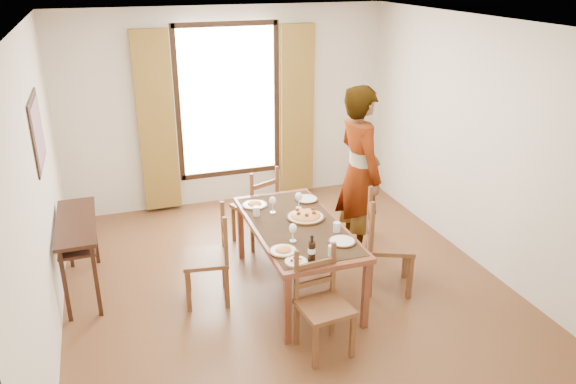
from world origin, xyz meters
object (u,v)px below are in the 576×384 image
object	(u,v)px
console_table	(77,231)
dining_table	(297,230)
pasta_platter	(306,214)
man	(359,173)

from	to	relation	value
console_table	dining_table	bearing A→B (deg)	-18.57
pasta_platter	man	bearing A→B (deg)	28.19
pasta_platter	console_table	bearing A→B (deg)	164.94
console_table	pasta_platter	world-z (taller)	pasta_platter
console_table	dining_table	distance (m)	2.23
man	pasta_platter	xyz separation A→B (m)	(-0.81, -0.43, -0.20)
man	pasta_platter	distance (m)	0.94
console_table	man	bearing A→B (deg)	-3.24
man	pasta_platter	size ratio (longest dim) A/B	5.02
console_table	pasta_platter	distance (m)	2.33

